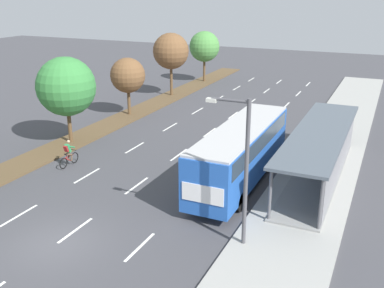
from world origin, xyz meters
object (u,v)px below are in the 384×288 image
cyclist (68,154)px  median_tree_third (128,75)px  bus_shelter (324,150)px  bus (241,149)px  median_tree_fourth (171,51)px  streetlight (242,163)px  median_tree_fifth (204,47)px  median_tree_second (66,87)px

cyclist → median_tree_third: (-2.93, 11.93, 2.79)m
bus_shelter → cyclist: (-15.04, -4.38, -1.07)m
cyclist → median_tree_third: 12.59m
bus → cyclist: bearing=-168.9°
median_tree_fourth → streetlight: 29.34m
bus → median_tree_third: (-13.69, 9.82, 1.51)m
median_tree_third → streetlight: 22.77m
bus → median_tree_third: bearing=144.3°
bus_shelter → median_tree_fifth: bearing=126.3°
bus → median_tree_second: bearing=173.7°
cyclist → median_tree_second: bearing=127.3°
bus_shelter → bus: bearing=-152.0°
cyclist → streetlight: size_ratio=0.28×
median_tree_fourth → streetlight: (15.87, -24.66, -0.77)m
bus_shelter → bus: (-4.28, -2.28, 0.20)m
median_tree_third → median_tree_second: bearing=-88.7°
bus_shelter → median_tree_fifth: median_tree_fifth is taller
median_tree_second → streetlight: size_ratio=0.95×
bus_shelter → streetlight: size_ratio=2.09×
median_tree_third → bus: bearing=-35.7°
median_tree_second → median_tree_fourth: median_tree_fourth is taller
median_tree_second → streetlight: bearing=-27.1°
median_tree_third → streetlight: bearing=-45.9°
cyclist → streetlight: (12.93, -4.42, 3.10)m
bus → cyclist: 11.04m
streetlight → median_tree_fifth: bearing=115.4°
bus → median_tree_fourth: size_ratio=1.77×
bus → median_tree_fifth: median_tree_fifth is taller
median_tree_second → median_tree_fifth: bearing=90.0°
cyclist → bus: bearing=11.1°
median_tree_second → streetlight: (15.67, -8.02, -0.32)m
bus_shelter → median_tree_second: median_tree_second is taller
bus_shelter → median_tree_third: bearing=157.2°
median_tree_third → median_tree_fourth: median_tree_fourth is taller
cyclist → median_tree_second: size_ratio=0.29×
cyclist → bus_shelter: bearing=16.2°
bus_shelter → median_tree_fifth: 30.10m
streetlight → median_tree_third: bearing=134.1°
bus_shelter → median_tree_second: (-17.78, -0.78, 2.34)m
bus_shelter → median_tree_third: (-17.97, 7.54, 1.71)m
cyclist → median_tree_third: size_ratio=0.36×
streetlight → median_tree_fourth: bearing=122.8°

